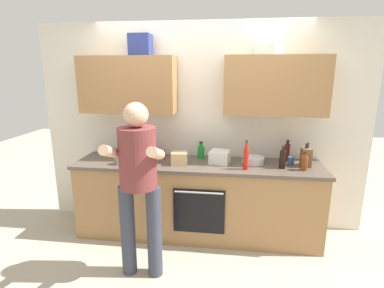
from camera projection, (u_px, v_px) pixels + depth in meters
name	position (u px, v px, depth m)	size (l,w,h in m)	color
ground_plane	(197.00, 233.00, 3.64)	(12.00, 12.00, 0.00)	#B2A893
back_wall_unit	(200.00, 109.00, 3.55)	(4.00, 0.38, 2.50)	silver
counter	(197.00, 199.00, 3.53)	(2.84, 0.67, 0.90)	#A37547
person_standing	(138.00, 178.00, 2.69)	(0.49, 0.45, 1.68)	#383D4C
bottle_juice	(139.00, 149.00, 3.68)	(0.06, 0.06, 0.22)	orange
bottle_soda	(201.00, 152.00, 3.59)	(0.08, 0.08, 0.21)	#198C33
bottle_hotsauce	(246.00, 157.00, 3.18)	(0.05, 0.05, 0.32)	red
bottle_soy	(283.00, 159.00, 3.22)	(0.07, 0.07, 0.25)	black
bottle_vinegar	(304.00, 163.00, 3.16)	(0.07, 0.07, 0.20)	brown
bottle_oil	(154.00, 150.00, 3.65)	(0.06, 0.06, 0.24)	olive
bottle_wine	(287.00, 152.00, 3.47)	(0.06, 0.06, 0.25)	#471419
cup_ceramic	(162.00, 154.00, 3.61)	(0.09, 0.09, 0.10)	#BF4C47
cup_tea	(291.00, 161.00, 3.37)	(0.07, 0.07, 0.09)	#33598C
cup_stoneware	(117.00, 160.00, 3.37)	(0.08, 0.08, 0.10)	slate
mixing_bowl	(253.00, 160.00, 3.41)	(0.24, 0.24, 0.08)	silver
knife_block	(306.00, 157.00, 3.30)	(0.10, 0.14, 0.26)	brown
grocery_bag_crisps	(144.00, 156.00, 3.44)	(0.20, 0.20, 0.15)	red
grocery_bag_produce	(220.00, 157.00, 3.41)	(0.22, 0.20, 0.15)	silver
grocery_bag_bread	(179.00, 158.00, 3.36)	(0.18, 0.15, 0.14)	tan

